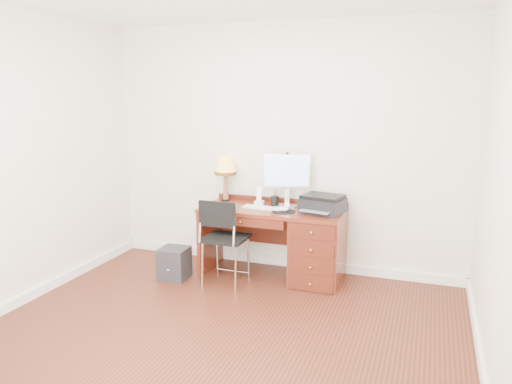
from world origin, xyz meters
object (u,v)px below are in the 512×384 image
at_px(desk, 302,242).
at_px(printer, 323,204).
at_px(chair, 223,233).
at_px(equipment_box, 174,263).
at_px(leg_lamp, 226,168).
at_px(monitor, 288,174).
at_px(phone, 259,199).

height_order(desk, printer, printer).
distance_m(printer, chair, 1.06).
height_order(printer, equipment_box, printer).
height_order(printer, leg_lamp, leg_lamp).
xyz_separation_m(monitor, chair, (-0.51, -0.58, -0.55)).
relative_size(chair, equipment_box, 2.72).
bearing_deg(desk, leg_lamp, 168.98).
xyz_separation_m(leg_lamp, equipment_box, (-0.34, -0.62, -0.95)).
bearing_deg(equipment_box, leg_lamp, 58.18).
relative_size(desk, leg_lamp, 2.97).
height_order(printer, chair, printer).
bearing_deg(printer, leg_lamp, -176.19).
bearing_deg(desk, equipment_box, -161.34).
height_order(monitor, chair, monitor).
bearing_deg(monitor, equipment_box, -164.80).
relative_size(monitor, leg_lamp, 1.11).
relative_size(desk, equipment_box, 4.47).
bearing_deg(phone, equipment_box, -155.61).
xyz_separation_m(printer, phone, (-0.72, 0.10, -0.03)).
distance_m(monitor, chair, 0.95).
xyz_separation_m(monitor, leg_lamp, (-0.73, 0.03, 0.02)).
bearing_deg(desk, monitor, 143.72).
height_order(leg_lamp, phone, leg_lamp).
distance_m(monitor, leg_lamp, 0.73).
relative_size(printer, chair, 0.52).
bearing_deg(printer, desk, -168.04).
bearing_deg(monitor, printer, -33.58).
bearing_deg(printer, equipment_box, -150.97).
xyz_separation_m(desk, printer, (0.21, -0.00, 0.43)).
height_order(monitor, leg_lamp, monitor).
bearing_deg(chair, equipment_box, -179.80).
bearing_deg(chair, desk, 31.23).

